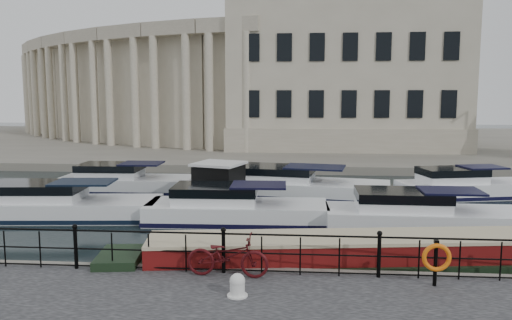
{
  "coord_description": "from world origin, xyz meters",
  "views": [
    {
      "loc": [
        1.89,
        -14.75,
        5.14
      ],
      "look_at": [
        0.5,
        2.0,
        3.0
      ],
      "focal_mm": 35.0,
      "sensor_mm": 36.0,
      "label": 1
    }
  ],
  "objects_px": {
    "mooring_bollard": "(237,286)",
    "life_ring_post": "(436,258)",
    "narrowboat": "(351,264)",
    "bicycle": "(228,256)",
    "harbour_hut": "(219,187)"
  },
  "relations": [
    {
      "from": "life_ring_post",
      "to": "bicycle",
      "type": "bearing_deg",
      "value": 176.93
    },
    {
      "from": "mooring_bollard",
      "to": "life_ring_post",
      "type": "height_order",
      "value": "life_ring_post"
    },
    {
      "from": "life_ring_post",
      "to": "harbour_hut",
      "type": "distance_m",
      "value": 12.82
    },
    {
      "from": "bicycle",
      "to": "mooring_bollard",
      "type": "bearing_deg",
      "value": -158.56
    },
    {
      "from": "mooring_bollard",
      "to": "life_ring_post",
      "type": "xyz_separation_m",
      "value": [
        4.73,
        0.97,
        0.46
      ]
    },
    {
      "from": "mooring_bollard",
      "to": "harbour_hut",
      "type": "height_order",
      "value": "harbour_hut"
    },
    {
      "from": "life_ring_post",
      "to": "narrowboat",
      "type": "height_order",
      "value": "life_ring_post"
    },
    {
      "from": "bicycle",
      "to": "narrowboat",
      "type": "distance_m",
      "value": 3.84
    },
    {
      "from": "mooring_bollard",
      "to": "harbour_hut",
      "type": "bearing_deg",
      "value": 100.97
    },
    {
      "from": "mooring_bollard",
      "to": "narrowboat",
      "type": "xyz_separation_m",
      "value": [
        2.92,
        3.03,
        -0.44
      ]
    },
    {
      "from": "mooring_bollard",
      "to": "bicycle",
      "type": "bearing_deg",
      "value": 107.87
    },
    {
      "from": "mooring_bollard",
      "to": "life_ring_post",
      "type": "distance_m",
      "value": 4.85
    },
    {
      "from": "bicycle",
      "to": "mooring_bollard",
      "type": "distance_m",
      "value": 1.34
    },
    {
      "from": "bicycle",
      "to": "mooring_bollard",
      "type": "height_order",
      "value": "bicycle"
    },
    {
      "from": "mooring_bollard",
      "to": "narrowboat",
      "type": "height_order",
      "value": "narrowboat"
    }
  ]
}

